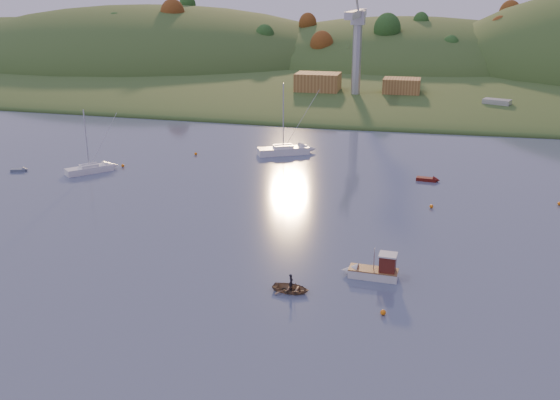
% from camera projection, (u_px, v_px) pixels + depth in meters
% --- Properties ---
extents(ground, '(500.00, 500.00, 0.00)m').
position_uv_depth(ground, '(122.00, 385.00, 45.09)').
color(ground, '#3C4762').
rests_on(ground, ground).
extents(far_shore, '(620.00, 220.00, 1.50)m').
position_uv_depth(far_shore, '(383.00, 60.00, 256.97)').
color(far_shore, '#2A4C1E').
rests_on(far_shore, ground).
extents(shore_slope, '(640.00, 150.00, 7.00)m').
position_uv_depth(shore_slope, '(366.00, 81.00, 197.09)').
color(shore_slope, '#2A4C1E').
rests_on(shore_slope, ground).
extents(hill_left_far, '(120.00, 100.00, 32.00)m').
position_uv_depth(hill_left_far, '(20.00, 54.00, 278.75)').
color(hill_left_far, '#2A4C1E').
rests_on(hill_left_far, ground).
extents(hill_left, '(170.00, 140.00, 44.00)m').
position_uv_depth(hill_left, '(150.00, 62.00, 249.36)').
color(hill_left, '#2A4C1E').
rests_on(hill_left, ground).
extents(hill_center, '(140.00, 120.00, 36.00)m').
position_uv_depth(hill_center, '(405.00, 66.00, 236.32)').
color(hill_center, '#2A4C1E').
rests_on(hill_center, ground).
extents(hillside_trees, '(280.00, 50.00, 32.00)m').
position_uv_depth(hillside_trees, '(372.00, 73.00, 215.51)').
color(hillside_trees, '#254A1A').
rests_on(hillside_trees, ground).
extents(wharf, '(42.00, 16.00, 2.40)m').
position_uv_depth(wharf, '(368.00, 99.00, 155.98)').
color(wharf, slate).
rests_on(wharf, ground).
extents(shed_west, '(11.00, 8.00, 4.80)m').
position_uv_depth(shed_west, '(318.00, 83.00, 158.65)').
color(shed_west, brown).
rests_on(shed_west, wharf).
extents(shed_east, '(9.00, 7.00, 4.00)m').
position_uv_depth(shed_east, '(402.00, 86.00, 155.02)').
color(shed_east, brown).
rests_on(shed_east, wharf).
extents(dock_crane, '(3.20, 28.00, 20.30)m').
position_uv_depth(dock_crane, '(357.00, 34.00, 148.23)').
color(dock_crane, '#B7B7BC').
rests_on(dock_crane, wharf).
extents(fishing_boat, '(5.75, 2.05, 3.61)m').
position_uv_depth(fishing_boat, '(370.00, 270.00, 61.71)').
color(fishing_boat, silver).
rests_on(fishing_boat, ground).
extents(sailboat_near, '(6.33, 6.78, 9.92)m').
position_uv_depth(sailboat_near, '(89.00, 169.00, 97.35)').
color(sailboat_near, white).
rests_on(sailboat_near, ground).
extents(sailboat_far, '(9.09, 6.49, 12.31)m').
position_uv_depth(sailboat_far, '(283.00, 150.00, 108.25)').
color(sailboat_far, white).
rests_on(sailboat_far, ground).
extents(canoe, '(3.77, 2.86, 0.74)m').
position_uv_depth(canoe, '(291.00, 288.00, 58.87)').
color(canoe, '#86694A').
rests_on(canoe, ground).
extents(paddler, '(0.43, 0.60, 1.56)m').
position_uv_depth(paddler, '(291.00, 284.00, 58.74)').
color(paddler, black).
rests_on(paddler, ground).
extents(red_tender, '(3.56, 1.50, 1.18)m').
position_uv_depth(red_tender, '(431.00, 180.00, 93.10)').
color(red_tender, '#52100B').
rests_on(red_tender, ground).
extents(grey_dinghy, '(2.82, 1.79, 0.99)m').
position_uv_depth(grey_dinghy, '(22.00, 170.00, 98.25)').
color(grey_dinghy, slate).
rests_on(grey_dinghy, ground).
extents(work_vessel, '(14.74, 9.36, 3.57)m').
position_uv_depth(work_vessel, '(496.00, 109.00, 142.53)').
color(work_vessel, slate).
rests_on(work_vessel, ground).
extents(buoy_0, '(0.50, 0.50, 0.50)m').
position_uv_depth(buoy_0, '(383.00, 312.00, 54.68)').
color(buoy_0, orange).
rests_on(buoy_0, ground).
extents(buoy_1, '(0.50, 0.50, 0.50)m').
position_uv_depth(buoy_1, '(431.00, 206.00, 81.55)').
color(buoy_1, orange).
rests_on(buoy_1, ground).
extents(buoy_2, '(0.50, 0.50, 0.50)m').
position_uv_depth(buoy_2, '(123.00, 166.00, 100.50)').
color(buoy_2, orange).
rests_on(buoy_2, ground).
extents(buoy_3, '(0.50, 0.50, 0.50)m').
position_uv_depth(buoy_3, '(196.00, 154.00, 107.83)').
color(buoy_3, orange).
rests_on(buoy_3, ground).
extents(buoy_4, '(0.50, 0.50, 0.50)m').
position_uv_depth(buoy_4, '(559.00, 204.00, 82.63)').
color(buoy_4, orange).
rests_on(buoy_4, ground).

